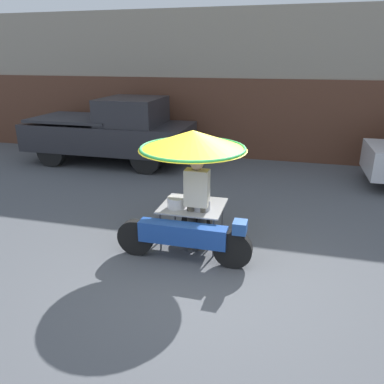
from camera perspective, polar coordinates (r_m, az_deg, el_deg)
name	(u,v)px	position (r m, az deg, el deg)	size (l,w,h in m)	color
ground_plane	(202,268)	(5.77, 1.54, -11.57)	(36.00, 36.00, 0.00)	#4C4F54
shopfront_building	(258,85)	(12.52, 10.02, 15.76)	(28.00, 2.06, 4.33)	gray
vendor_motorcycle_cart	(192,161)	(5.89, -0.06, 4.70)	(2.15, 1.72, 1.94)	black
vendor_person	(197,199)	(5.93, 0.75, -1.11)	(0.38, 0.22, 1.59)	#4C473D
pickup_truck	(113,131)	(11.34, -11.96, 9.05)	(4.85, 1.94, 1.92)	black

